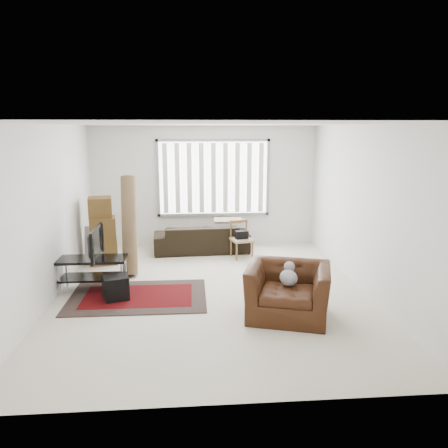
{
  "coord_description": "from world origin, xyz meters",
  "views": [
    {
      "loc": [
        -0.34,
        -6.76,
        2.63
      ],
      "look_at": [
        0.23,
        0.43,
        1.05
      ],
      "focal_mm": 35.0,
      "sensor_mm": 36.0,
      "label": 1
    }
  ],
  "objects_px": {
    "sofa": "(202,234)",
    "armchair": "(288,287)",
    "moving_boxes": "(102,233)",
    "side_chair": "(241,237)",
    "tv_stand": "(93,267)"
  },
  "relations": [
    {
      "from": "moving_boxes",
      "to": "armchair",
      "type": "height_order",
      "value": "moving_boxes"
    },
    {
      "from": "moving_boxes",
      "to": "armchair",
      "type": "bearing_deg",
      "value": -41.91
    },
    {
      "from": "tv_stand",
      "to": "moving_boxes",
      "type": "height_order",
      "value": "moving_boxes"
    },
    {
      "from": "sofa",
      "to": "armchair",
      "type": "xyz_separation_m",
      "value": [
        1.12,
        -3.46,
        0.04
      ]
    },
    {
      "from": "moving_boxes",
      "to": "armchair",
      "type": "relative_size",
      "value": 0.95
    },
    {
      "from": "tv_stand",
      "to": "armchair",
      "type": "distance_m",
      "value": 3.24
    },
    {
      "from": "tv_stand",
      "to": "armchair",
      "type": "relative_size",
      "value": 0.79
    },
    {
      "from": "sofa",
      "to": "side_chair",
      "type": "distance_m",
      "value": 0.96
    },
    {
      "from": "sofa",
      "to": "side_chair",
      "type": "xyz_separation_m",
      "value": [
        0.81,
        -0.51,
        0.03
      ]
    },
    {
      "from": "sofa",
      "to": "armchair",
      "type": "distance_m",
      "value": 3.64
    },
    {
      "from": "moving_boxes",
      "to": "sofa",
      "type": "bearing_deg",
      "value": 19.0
    },
    {
      "from": "side_chair",
      "to": "tv_stand",
      "type": "bearing_deg",
      "value": -161.84
    },
    {
      "from": "moving_boxes",
      "to": "side_chair",
      "type": "bearing_deg",
      "value": 3.47
    },
    {
      "from": "tv_stand",
      "to": "armchair",
      "type": "bearing_deg",
      "value": -23.23
    },
    {
      "from": "moving_boxes",
      "to": "armchair",
      "type": "xyz_separation_m",
      "value": [
        3.1,
        -2.78,
        -0.19
      ]
    }
  ]
}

